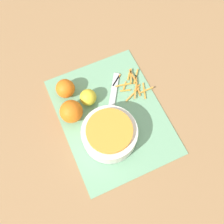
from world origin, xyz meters
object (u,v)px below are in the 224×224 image
(knife, at_px, (110,111))
(bowl_speckled, at_px, (110,134))
(orange_left, at_px, (71,111))
(orange_right, at_px, (65,89))
(lemon, at_px, (88,97))

(knife, bearing_deg, bowl_speckled, -173.19)
(bowl_speckled, bearing_deg, knife, -25.90)
(orange_left, xyz_separation_m, orange_right, (0.10, -0.01, -0.01))
(knife, relative_size, orange_left, 2.60)
(orange_left, bearing_deg, knife, -106.97)
(lemon, bearing_deg, bowl_speckled, -175.52)
(bowl_speckled, distance_m, lemon, 0.16)
(orange_left, xyz_separation_m, lemon, (0.03, -0.07, -0.01))
(orange_right, bearing_deg, knife, -139.07)
(knife, height_order, orange_left, orange_left)
(bowl_speckled, distance_m, knife, 0.10)
(lemon, bearing_deg, knife, -142.20)
(bowl_speckled, relative_size, orange_left, 2.31)
(orange_right, bearing_deg, bowl_speckled, -161.54)
(knife, bearing_deg, orange_right, 73.64)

